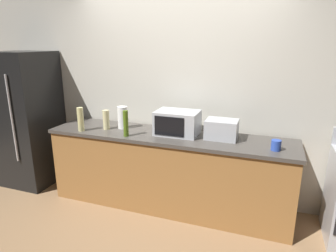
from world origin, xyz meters
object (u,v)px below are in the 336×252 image
Objects in this scene: microwave at (177,123)px; bottle_vinegar at (81,119)px; bottle_hand_soap at (106,120)px; refrigerator at (27,119)px; paper_towel_roll at (123,118)px; bottle_olive_oil at (126,124)px; mug_blue at (276,145)px; toaster_oven at (222,129)px.

bottle_vinegar is at bearing -166.74° from microwave.
microwave is 0.87m from bottle_hand_soap.
refrigerator is 6.38× the size of bottle_vinegar.
paper_towel_roll is 0.92× the size of bottle_olive_oil.
bottle_hand_soap is 1.93m from mug_blue.
bottle_olive_oil is (1.63, -0.22, 0.15)m from refrigerator.
bottle_vinegar is (-0.25, -0.16, 0.02)m from bottle_hand_soap.
microwave is at bearing -178.61° from toaster_oven.
toaster_oven is at bearing 15.35° from bottle_olive_oil.
microwave is 0.58m from bottle_olive_oil.
refrigerator reaches higher than mug_blue.
refrigerator is 3.21m from mug_blue.
microwave is at bearing 170.96° from mug_blue.
microwave is (2.15, 0.05, 0.13)m from refrigerator.
bottle_olive_oil is (-0.51, -0.27, 0.01)m from microwave.
mug_blue is (1.93, -0.07, -0.07)m from bottle_hand_soap.
bottle_hand_soap is (1.28, -0.05, 0.12)m from refrigerator.
toaster_oven is at bearing 9.64° from bottle_vinegar.
refrigerator is 5.29× the size of toaster_oven.
bottle_hand_soap is 0.80× the size of bottle_olive_oil.
refrigerator reaches higher than bottle_hand_soap.
bottle_vinegar reaches higher than bottle_hand_soap.
refrigerator is at bearing 168.32° from bottle_vinegar.
mug_blue is (1.06, -0.17, -0.08)m from microwave.
toaster_oven reaches higher than mug_blue.
mug_blue is at bearing -5.56° from paper_towel_roll.
refrigerator is 1.29m from bottle_hand_soap.
refrigerator reaches higher than bottle_olive_oil.
toaster_oven is 3.30× the size of mug_blue.
bottle_olive_oil reaches higher than paper_towel_roll.
microwave is 1.08m from mug_blue.
mug_blue is (0.56, -0.18, -0.05)m from toaster_oven.
toaster_oven is 1.37m from bottle_hand_soap.
toaster_oven is at bearing 4.67° from bottle_hand_soap.
mug_blue is (1.58, 0.10, -0.10)m from bottle_olive_oil.
microwave is 1.64× the size of bottle_olive_oil.
paper_towel_roll is 1.15× the size of bottle_hand_soap.
bottle_hand_soap is at bearing 33.50° from bottle_vinegar.
bottle_vinegar is at bearing 179.56° from bottle_olive_oil.
refrigerator is 1.07m from bottle_vinegar.
bottle_hand_soap reaches higher than mug_blue.
bottle_hand_soap is at bearing -175.33° from toaster_oven.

